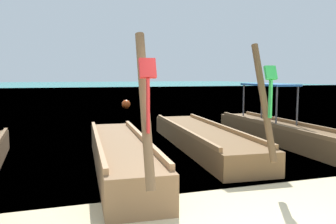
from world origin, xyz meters
The scene contains 5 objects.
sea_water centered at (0.00, 62.41, 0.00)m, with size 120.00×120.00×0.00m, color teal.
longtail_boat_red_ribbon centered at (-1.13, 4.15, 0.33)m, with size 1.30×5.92×2.55m.
longtail_boat_green_ribbon centered at (1.37, 5.68, 0.28)m, with size 1.70×6.88×2.57m.
longtail_boat_orange_ribbon centered at (3.95, 5.61, 0.33)m, with size 1.16×7.18×2.70m.
mooring_buoy_near centered at (1.46, 17.59, 0.27)m, with size 0.53×0.53×0.53m.
Camera 1 is at (-2.27, -2.77, 1.97)m, focal length 36.08 mm.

